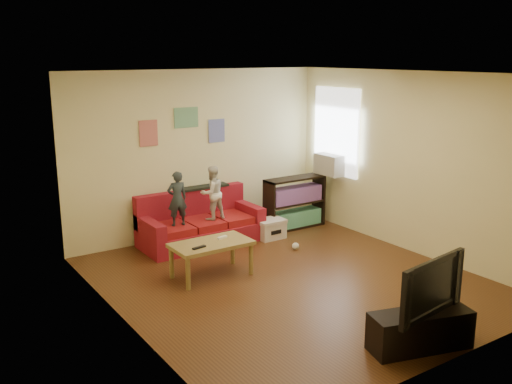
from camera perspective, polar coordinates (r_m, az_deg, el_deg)
room_shell at (r=7.27m, az=3.52°, el=1.06°), size 4.52×5.02×2.72m
sofa at (r=9.10m, az=-5.68°, el=-3.33°), size 1.91×0.88×0.84m
child_a at (r=8.62m, az=-7.88°, el=-0.66°), size 0.33×0.24×0.84m
child_b at (r=8.89m, az=-4.42°, el=-0.09°), size 0.44×0.36×0.85m
coffee_table at (r=7.69m, az=-4.49°, el=-5.51°), size 1.07×0.59×0.48m
remote at (r=7.45m, az=-5.72°, el=-5.53°), size 0.20×0.08×0.02m
game_controller at (r=7.80m, az=-3.40°, el=-4.57°), size 0.16×0.07×0.03m
bookshelf at (r=9.82m, az=3.87°, el=-1.34°), size 1.11×0.33×0.89m
window at (r=9.87m, az=8.02°, el=6.00°), size 0.04×1.08×1.48m
ac_unit at (r=9.88m, az=7.40°, el=2.74°), size 0.28×0.55×0.35m
artwork_left at (r=8.90m, az=-10.70°, el=5.79°), size 0.30×0.01×0.40m
artwork_center at (r=9.15m, az=-6.99°, el=7.40°), size 0.42×0.01×0.32m
artwork_right at (r=9.44m, az=-3.96°, el=6.13°), size 0.30×0.01×0.38m
file_box at (r=9.30m, az=1.42°, el=-3.68°), size 0.46×0.35×0.32m
tv_stand at (r=6.18m, az=16.10°, el=-13.14°), size 1.12×0.64×0.40m
television at (r=5.98m, az=16.41°, el=-8.88°), size 1.04×0.28×0.59m
tissue at (r=8.82m, az=3.98°, el=-5.42°), size 0.14×0.14×0.11m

